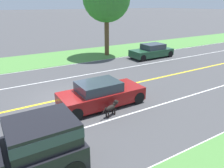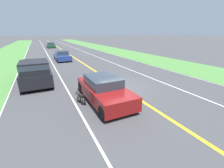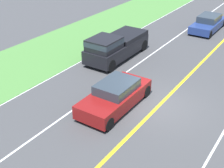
{
  "view_description": "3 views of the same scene",
  "coord_description": "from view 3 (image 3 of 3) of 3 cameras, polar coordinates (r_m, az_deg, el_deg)",
  "views": [
    {
      "loc": [
        11.36,
        -3.66,
        5.21
      ],
      "look_at": [
        2.12,
        1.94,
        1.21
      ],
      "focal_mm": 35.0,
      "sensor_mm": 36.0,
      "label": 1
    },
    {
      "loc": [
        4.91,
        8.7,
        3.7
      ],
      "look_at": [
        1.65,
        1.98,
        1.13
      ],
      "focal_mm": 24.0,
      "sensor_mm": 36.0,
      "label": 2
    },
    {
      "loc": [
        -5.62,
        13.0,
        8.77
      ],
      "look_at": [
        2.13,
        1.33,
        1.22
      ],
      "focal_mm": 50.0,
      "sensor_mm": 36.0,
      "label": 3
    }
  ],
  "objects": [
    {
      "name": "ground_plane",
      "position": [
        16.66,
        8.68,
        -3.82
      ],
      "size": [
        400.0,
        400.0,
        0.0
      ],
      "primitive_type": "plane",
      "color": "#424244"
    },
    {
      "name": "centre_divider_line",
      "position": [
        16.66,
        8.68,
        -3.81
      ],
      "size": [
        0.18,
        160.0,
        0.01
      ],
      "primitive_type": "cube",
      "color": "yellow",
      "rests_on": "ground"
    },
    {
      "name": "lane_edge_line_right",
      "position": [
        20.13,
        -9.51,
        2.08
      ],
      "size": [
        0.14,
        160.0,
        0.01
      ],
      "primitive_type": "cube",
      "color": "white",
      "rests_on": "ground"
    },
    {
      "name": "lane_dash_same_dir",
      "position": [
        18.14,
        -1.28,
        -0.6
      ],
      "size": [
        0.1,
        160.0,
        0.01
      ],
      "primitive_type": "cube",
      "color": "white",
      "rests_on": "ground"
    },
    {
      "name": "grass_verge_right",
      "position": [
        22.13,
        -15.29,
        3.95
      ],
      "size": [
        6.0,
        160.0,
        0.03
      ],
      "primitive_type": "cube",
      "color": "#4C843D",
      "rests_on": "ground"
    },
    {
      "name": "ego_car",
      "position": [
        16.02,
        0.59,
        -2.14
      ],
      "size": [
        1.92,
        4.54,
        1.38
      ],
      "color": "maroon",
      "rests_on": "ground"
    },
    {
      "name": "dog",
      "position": [
        16.8,
        -2.84,
        -1.42
      ],
      "size": [
        0.46,
        1.13,
        0.74
      ],
      "rotation": [
        0.0,
        0.0,
        0.3
      ],
      "color": "black",
      "rests_on": "ground"
    },
    {
      "name": "pickup_truck",
      "position": [
        21.53,
        0.6,
        7.02
      ],
      "size": [
        2.05,
        5.43,
        1.88
      ],
      "color": "black",
      "rests_on": "ground"
    },
    {
      "name": "car_trailing_near",
      "position": [
        28.71,
        17.15,
        10.56
      ],
      "size": [
        1.86,
        4.62,
        1.31
      ],
      "color": "navy",
      "rests_on": "ground"
    }
  ]
}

